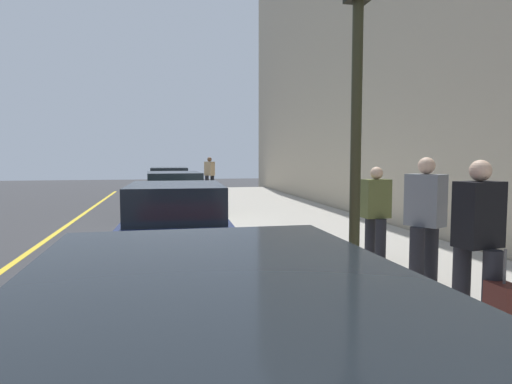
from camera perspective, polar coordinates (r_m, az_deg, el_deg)
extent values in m
plane|color=#333335|center=(13.11, -9.65, -4.31)|extent=(56.00, 56.00, 0.00)
cube|color=#A39E93|center=(13.60, 4.40, -3.62)|extent=(28.00, 4.60, 0.15)
cube|color=gold|center=(13.40, -23.50, -4.41)|extent=(28.00, 0.14, 0.01)
cube|color=white|center=(12.97, -6.54, -3.88)|extent=(6.32, 0.56, 0.22)
cylinder|color=black|center=(3.83, -21.60, -21.60)|extent=(0.64, 0.23, 0.64)
cylinder|color=black|center=(3.93, 5.15, -20.61)|extent=(0.64, 0.23, 0.64)
cube|color=black|center=(2.01, -4.95, -18.18)|extent=(2.27, 1.62, 0.60)
cylinder|color=black|center=(9.78, -14.97, -5.49)|extent=(0.65, 0.24, 0.64)
cylinder|color=black|center=(9.77, -5.07, -5.37)|extent=(0.65, 0.24, 0.64)
cylinder|color=black|center=(7.08, -16.99, -9.34)|extent=(0.65, 0.24, 0.64)
cylinder|color=black|center=(7.07, -3.17, -9.17)|extent=(0.65, 0.24, 0.64)
cube|color=navy|center=(8.33, -10.07, -5.24)|extent=(4.53, 1.93, 0.64)
cube|color=black|center=(8.02, -10.14, -1.14)|extent=(2.37, 1.67, 0.60)
cylinder|color=black|center=(16.05, -13.69, -1.62)|extent=(0.65, 0.24, 0.64)
cylinder|color=black|center=(16.14, -7.71, -1.50)|extent=(0.65, 0.24, 0.64)
cylinder|color=black|center=(13.21, -13.69, -2.91)|extent=(0.65, 0.24, 0.64)
cylinder|color=black|center=(13.31, -6.43, -2.75)|extent=(0.65, 0.24, 0.64)
cube|color=#1E512D|center=(14.62, -10.42, -1.08)|extent=(4.69, 1.98, 0.64)
cube|color=black|center=(14.35, -10.40, 1.30)|extent=(2.46, 1.69, 0.60)
cylinder|color=black|center=(22.39, -13.15, 0.08)|extent=(0.64, 0.23, 0.64)
cylinder|color=black|center=(22.42, -8.86, 0.15)|extent=(0.64, 0.23, 0.64)
cylinder|color=black|center=(19.71, -13.32, -0.51)|extent=(0.64, 0.23, 0.64)
cylinder|color=black|center=(19.74, -8.44, -0.43)|extent=(0.64, 0.23, 0.64)
cube|color=white|center=(21.03, -10.95, 0.58)|extent=(4.36, 1.83, 0.64)
cube|color=black|center=(20.78, -10.97, 2.25)|extent=(2.27, 1.62, 0.60)
cylinder|color=black|center=(6.72, 19.68, -7.86)|extent=(0.20, 0.20, 0.86)
cylinder|color=black|center=(7.07, 21.27, -7.30)|extent=(0.20, 0.20, 0.86)
cube|color=slate|center=(6.78, 20.68, -0.97)|extent=(0.58, 0.52, 0.73)
sphere|color=#D8AD8C|center=(6.75, 20.79, 3.14)|extent=(0.24, 0.24, 0.24)
cylinder|color=black|center=(23.61, -6.23, 1.02)|extent=(0.20, 0.20, 0.86)
cylinder|color=black|center=(23.90, -5.55, 1.07)|extent=(0.20, 0.20, 0.86)
cube|color=tan|center=(23.72, -5.91, 2.97)|extent=(0.58, 0.56, 0.73)
sphere|color=brown|center=(23.71, -5.92, 4.14)|extent=(0.24, 0.24, 0.24)
cylinder|color=black|center=(5.51, 27.70, -10.89)|extent=(0.20, 0.20, 0.85)
cylinder|color=black|center=(5.76, 24.58, -10.13)|extent=(0.20, 0.20, 0.85)
cube|color=black|center=(5.49, 26.38, -2.55)|extent=(0.40, 0.54, 0.72)
sphere|color=#D8AD8C|center=(5.46, 26.55, 2.44)|extent=(0.23, 0.23, 0.23)
cylinder|color=black|center=(7.98, 15.50, -6.12)|extent=(0.18, 0.18, 0.78)
cylinder|color=black|center=(8.30, 14.24, -5.70)|extent=(0.18, 0.18, 0.78)
cube|color=brown|center=(8.04, 14.96, -0.81)|extent=(0.30, 0.46, 0.67)
sphere|color=#D8AD8C|center=(8.01, 15.02, 2.33)|extent=(0.22, 0.22, 0.22)
cylinder|color=#2D2D19|center=(5.19, 12.49, 3.62)|extent=(0.12, 0.12, 3.54)
cube|color=#471E19|center=(5.40, 28.80, -12.93)|extent=(0.34, 0.22, 0.54)
cylinder|color=#4C4C4C|center=(5.29, 28.99, -8.25)|extent=(0.03, 0.03, 0.36)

